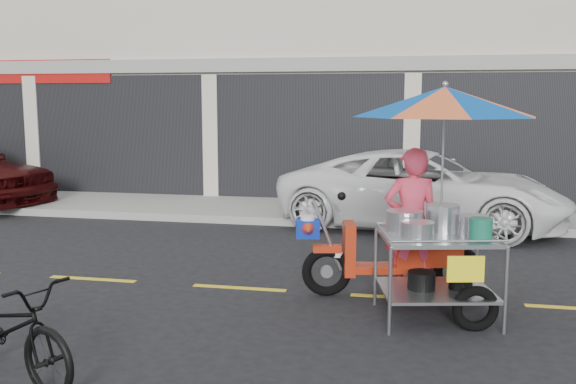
# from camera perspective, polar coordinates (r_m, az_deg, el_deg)

# --- Properties ---
(ground) EXTENTS (90.00, 90.00, 0.00)m
(ground) POSITION_cam_1_polar(r_m,az_deg,el_deg) (7.86, 10.01, -9.26)
(ground) COLOR black
(sidewalk) EXTENTS (45.00, 3.00, 0.15)m
(sidewalk) POSITION_cam_1_polar(r_m,az_deg,el_deg) (13.20, 10.71, -1.82)
(sidewalk) COLOR gray
(sidewalk) RESTS_ON ground
(shophouse_block) EXTENTS (36.00, 8.11, 10.40)m
(shophouse_block) POSITION_cam_1_polar(r_m,az_deg,el_deg) (18.38, 20.41, 13.62)
(shophouse_block) COLOR beige
(shophouse_block) RESTS_ON ground
(centerline) EXTENTS (42.00, 0.10, 0.01)m
(centerline) POSITION_cam_1_polar(r_m,az_deg,el_deg) (7.86, 10.01, -9.23)
(centerline) COLOR gold
(centerline) RESTS_ON ground
(white_pickup) EXTENTS (5.48, 3.21, 1.43)m
(white_pickup) POSITION_cam_1_polar(r_m,az_deg,el_deg) (11.96, 11.94, 0.22)
(white_pickup) COLOR white
(white_pickup) RESTS_ON ground
(near_bicycle) EXTENTS (1.83, 1.19, 0.91)m
(near_bicycle) POSITION_cam_1_polar(r_m,az_deg,el_deg) (5.96, -23.81, -11.00)
(near_bicycle) COLOR black
(near_bicycle) RESTS_ON ground
(food_vendor_rig) EXTENTS (2.84, 2.32, 2.55)m
(food_vendor_rig) POSITION_cam_1_polar(r_m,az_deg,el_deg) (7.21, 12.42, 2.06)
(food_vendor_rig) COLOR black
(food_vendor_rig) RESTS_ON ground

